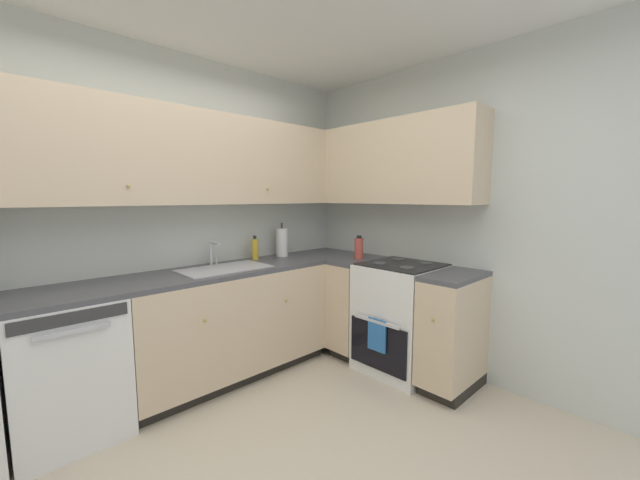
{
  "coord_description": "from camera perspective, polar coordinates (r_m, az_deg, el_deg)",
  "views": [
    {
      "loc": [
        -1.02,
        -1.39,
        1.48
      ],
      "look_at": [
        0.96,
        0.69,
        1.15
      ],
      "focal_mm": 20.43,
      "sensor_mm": 36.0,
      "label": 1
    }
  ],
  "objects": [
    {
      "name": "lower_cabinets_back",
      "position": [
        3.18,
        -14.05,
        -12.59
      ],
      "size": [
        1.63,
        0.62,
        0.88
      ],
      "color": "beige",
      "rests_on": "ground_plane"
    },
    {
      "name": "dishwasher",
      "position": [
        2.85,
        -34.84,
        -16.07
      ],
      "size": [
        0.6,
        0.63,
        0.88
      ],
      "color": "white",
      "rests_on": "ground_plane"
    },
    {
      "name": "upper_cabinets_right",
      "position": [
        3.4,
        9.82,
        11.66
      ],
      "size": [
        0.32,
        1.8,
        0.71
      ],
      "color": "beige"
    },
    {
      "name": "countertop_right",
      "position": [
        3.14,
        12.89,
        -4.25
      ],
      "size": [
        0.6,
        1.25,
        0.03
      ],
      "color": "#4C4C51",
      "rests_on": "lower_cabinets_right"
    },
    {
      "name": "upper_cabinets_back",
      "position": [
        3.07,
        -18.76,
        11.95
      ],
      "size": [
        2.51,
        0.34,
        0.71
      ],
      "color": "beige"
    },
    {
      "name": "wall_right",
      "position": [
        3.22,
        20.83,
        3.13
      ],
      "size": [
        0.05,
        3.17,
        2.62
      ],
      "primitive_type": "cube",
      "color": "silver",
      "rests_on": "ground_plane"
    },
    {
      "name": "lower_cabinets_right",
      "position": [
        3.26,
        12.71,
        -12.1
      ],
      "size": [
        0.62,
        1.25,
        0.88
      ],
      "color": "beige",
      "rests_on": "ground_plane"
    },
    {
      "name": "soap_bottle",
      "position": [
        3.39,
        -10.15,
        -1.38
      ],
      "size": [
        0.06,
        0.06,
        0.22
      ],
      "color": "gold",
      "rests_on": "countertop_back"
    },
    {
      "name": "oven_range",
      "position": [
        3.27,
        12.58,
        -11.61
      ],
      "size": [
        0.68,
        0.62,
        1.07
      ],
      "color": "white",
      "rests_on": "ground_plane"
    },
    {
      "name": "countertop_back",
      "position": [
        3.06,
        -14.3,
        -4.56
      ],
      "size": [
        2.83,
        0.6,
        0.03
      ],
      "primitive_type": "cube",
      "color": "#4C4C51",
      "rests_on": "lower_cabinets_back"
    },
    {
      "name": "wall_back",
      "position": [
        3.12,
        -24.61,
        2.87
      ],
      "size": [
        3.82,
        0.05,
        2.62
      ],
      "primitive_type": "cube",
      "color": "silver",
      "rests_on": "ground_plane"
    },
    {
      "name": "sink",
      "position": [
        3.02,
        -14.64,
        -5.16
      ],
      "size": [
        0.69,
        0.4,
        0.1
      ],
      "color": "#B7B7BC",
      "rests_on": "countertop_back"
    },
    {
      "name": "oil_bottle",
      "position": [
        3.41,
        6.12,
        -1.25
      ],
      "size": [
        0.08,
        0.08,
        0.22
      ],
      "color": "#BF4C3F",
      "rests_on": "countertop_right"
    },
    {
      "name": "faucet",
      "position": [
        3.18,
        -16.47,
        -1.67
      ],
      "size": [
        0.07,
        0.16,
        0.2
      ],
      "color": "silver",
      "rests_on": "countertop_back"
    },
    {
      "name": "paper_towel_roll",
      "position": [
        3.54,
        -5.98,
        -0.34
      ],
      "size": [
        0.11,
        0.11,
        0.33
      ],
      "color": "white",
      "rests_on": "countertop_back"
    }
  ]
}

